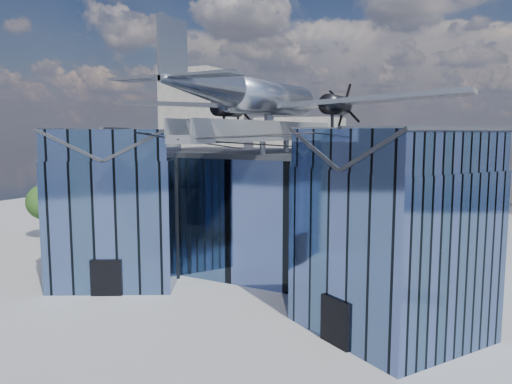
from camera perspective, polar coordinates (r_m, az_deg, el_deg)
The scene contains 4 objects.
ground_plane at distance 35.89m, azimuth -1.58°, elevation -11.83°, with size 120.00×120.00×0.00m, color gray.
museum at distance 39.56m, azimuth 2.67°, elevation -1.80°, with size 32.88×24.50×17.60m.
bg_towers at distance 81.33m, azimuth 17.75°, elevation 5.53°, with size 77.00×24.50×26.00m.
tree_side_w at distance 58.02m, azimuth -23.04°, elevation -1.08°, with size 4.23×4.23×5.92m.
Camera 1 is at (17.24, -29.28, 11.56)m, focal length 35.00 mm.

